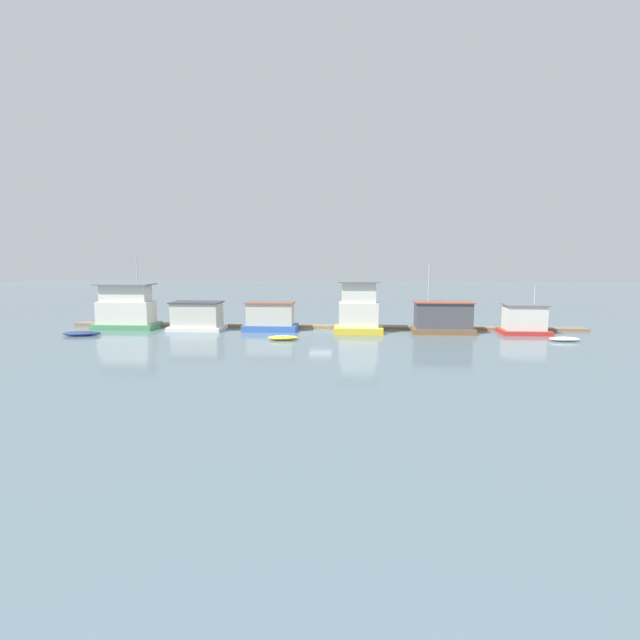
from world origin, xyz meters
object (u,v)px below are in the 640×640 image
Objects in this scene: houseboat_brown at (443,318)px; houseboat_white at (197,317)px; houseboat_blue at (270,318)px; houseboat_red at (524,320)px; houseboat_yellow at (359,311)px; dinghy_navy at (82,333)px; dinghy_yellow at (283,338)px; dinghy_white at (565,339)px; houseboat_green at (126,309)px.

houseboat_white is at bearing -179.98° from houseboat_brown.
houseboat_red reaches higher than houseboat_blue.
houseboat_yellow is 29.55m from dinghy_navy.
dinghy_white is at bearing 2.99° from dinghy_yellow.
dinghy_navy is at bearing -172.77° from houseboat_brown.
dinghy_yellow is at bearing -2.34° from dinghy_navy.
houseboat_green is at bearing 178.03° from houseboat_yellow.
houseboat_red is at bearing -0.01° from houseboat_blue.
dinghy_navy is at bearing -113.01° from houseboat_green.
houseboat_white is 0.80× the size of houseboat_brown.
dinghy_navy is (-10.89, -4.84, -1.28)m from houseboat_white.
houseboat_white is at bearing 23.98° from dinghy_navy.
houseboat_green reaches higher than houseboat_blue.
houseboat_white reaches higher than houseboat_blue.
dinghy_navy is (-38.25, -4.85, -1.40)m from houseboat_brown.
houseboat_green is 1.43× the size of houseboat_yellow.
houseboat_white is 36.05m from houseboat_red.
houseboat_blue reaches higher than dinghy_white.
dinghy_yellow is at bearing -68.61° from houseboat_blue.
houseboat_brown is at bearing -0.66° from houseboat_blue.
houseboat_green is 1.33× the size of houseboat_white.
houseboat_brown is at bearing 1.80° from houseboat_yellow.
houseboat_blue is 0.80× the size of houseboat_brown.
houseboat_red reaches higher than dinghy_yellow.
houseboat_green is 20.35m from dinghy_yellow.
houseboat_white is at bearing -4.29° from houseboat_green.
houseboat_yellow is 1.87× the size of dinghy_white.
houseboat_brown is 8.69m from houseboat_red.
houseboat_blue is 1.07× the size of houseboat_yellow.
houseboat_yellow is (26.78, -0.92, 0.15)m from houseboat_green.
houseboat_red is at bearing -0.54° from houseboat_green.
houseboat_green reaches higher than houseboat_brown.
houseboat_red is 26.10m from dinghy_yellow.
dinghy_white is at bearing -11.09° from houseboat_yellow.
dinghy_white is (30.23, -4.49, -1.25)m from houseboat_blue.
houseboat_brown is at bearing 7.23° from dinghy_navy.
houseboat_brown is (27.37, 0.01, 0.12)m from houseboat_white.
houseboat_blue is at bearing 14.77° from dinghy_navy.
houseboat_red is 5.30m from dinghy_white.
houseboat_red is (36.05, 0.22, -0.04)m from houseboat_white.
houseboat_white is 12.18m from dinghy_yellow.
houseboat_red is (8.69, 0.21, -0.16)m from houseboat_brown.
dinghy_yellow is at bearing -18.32° from houseboat_green.
houseboat_green is 8.61m from houseboat_white.
dinghy_white is (11.21, -4.27, -1.43)m from houseboat_brown.
houseboat_green is at bearing 178.99° from houseboat_brown.
houseboat_brown reaches higher than houseboat_blue.
houseboat_brown is 1.85× the size of dinghy_navy.
houseboat_blue is (8.34, 0.23, -0.06)m from houseboat_white.
dinghy_yellow is at bearing -161.05° from houseboat_brown.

